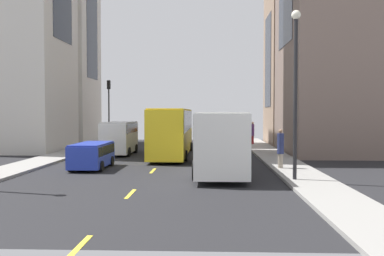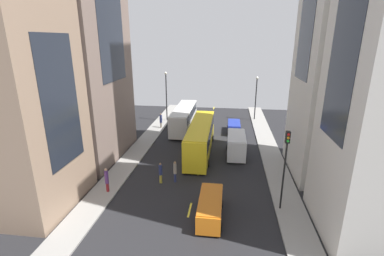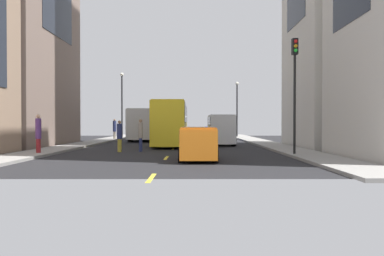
{
  "view_description": "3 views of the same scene",
  "coord_description": "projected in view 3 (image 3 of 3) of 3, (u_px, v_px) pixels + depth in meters",
  "views": [
    {
      "loc": [
        -3.22,
        31.45,
        3.33
      ],
      "look_at": [
        -1.95,
        -0.16,
        2.19
      ],
      "focal_mm": 40.53,
      "sensor_mm": 36.0,
      "label": 1
    },
    {
      "loc": [
        2.68,
        -33.01,
        13.06
      ],
      "look_at": [
        -1.56,
        -0.68,
        2.62
      ],
      "focal_mm": 25.96,
      "sensor_mm": 36.0,
      "label": 2
    },
    {
      "loc": [
        1.39,
        -32.97,
        1.86
      ],
      "look_at": [
        1.25,
        0.78,
        1.43
      ],
      "focal_mm": 33.09,
      "sensor_mm": 36.0,
      "label": 3
    }
  ],
  "objects": [
    {
      "name": "streetlamp_far",
      "position": [
        123.0,
        98.0,
        43.72
      ],
      "size": [
        0.44,
        0.44,
        7.99
      ],
      "color": "black",
      "rests_on": "ground"
    },
    {
      "name": "delivery_van_white",
      "position": [
        222.0,
        128.0,
        30.54
      ],
      "size": [
        2.25,
        5.17,
        2.58
      ],
      "color": "white",
      "rests_on": "ground"
    },
    {
      "name": "lane_stripe_0",
      "position": [
        153.0,
        178.0,
        12.0
      ],
      "size": [
        0.16,
        2.0,
        0.01
      ],
      "primitive_type": "cube",
      "color": "yellow",
      "rests_on": "ground"
    },
    {
      "name": "traffic_light_near_corner",
      "position": [
        296.0,
        75.0,
        19.89
      ],
      "size": [
        0.32,
        0.44,
        6.49
      ],
      "color": "black",
      "rests_on": "ground"
    },
    {
      "name": "ground_plane",
      "position": [
        179.0,
        143.0,
        32.99
      ],
      "size": [
        42.41,
        42.41,
        0.0
      ],
      "primitive_type": "plane",
      "color": "black"
    },
    {
      "name": "lane_stripe_4",
      "position": [
        181.0,
        140.0,
        39.99
      ],
      "size": [
        0.16,
        2.0,
        0.01
      ],
      "primitive_type": "cube",
      "color": "yellow",
      "rests_on": "ground"
    },
    {
      "name": "sidewalk_east",
      "position": [
        264.0,
        143.0,
        32.96
      ],
      "size": [
        2.42,
        44.0,
        0.15
      ],
      "primitive_type": "cube",
      "color": "gray",
      "rests_on": "ground"
    },
    {
      "name": "lane_stripe_2",
      "position": [
        175.0,
        149.0,
        26.0
      ],
      "size": [
        0.16,
        2.0,
        0.01
      ],
      "primitive_type": "cube",
      "color": "yellow",
      "rests_on": "ground"
    },
    {
      "name": "pedestrian_crossing_mid",
      "position": [
        121.0,
        135.0,
        23.03
      ],
      "size": [
        0.35,
        0.35,
        2.06
      ],
      "rotation": [
        0.0,
        0.0,
        0.07
      ],
      "color": "gold",
      "rests_on": "ground"
    },
    {
      "name": "pedestrian_walking_far",
      "position": [
        142.0,
        134.0,
        23.37
      ],
      "size": [
        0.3,
        0.3,
        2.14
      ],
      "rotation": [
        0.0,
        0.0,
        5.55
      ],
      "color": "navy",
      "rests_on": "ground"
    },
    {
      "name": "lane_stripe_5",
      "position": [
        183.0,
        137.0,
        46.99
      ],
      "size": [
        0.16,
        2.0,
        0.01
      ],
      "primitive_type": "cube",
      "color": "yellow",
      "rests_on": "ground"
    },
    {
      "name": "pedestrian_waiting_curb",
      "position": [
        40.0,
        132.0,
        20.65
      ],
      "size": [
        0.33,
        0.33,
        2.24
      ],
      "rotation": [
        0.0,
        0.0,
        1.12
      ],
      "color": "maroon",
      "rests_on": "ground"
    },
    {
      "name": "car_blue_0",
      "position": [
        215.0,
        132.0,
        39.13
      ],
      "size": [
        1.95,
        4.21,
        1.52
      ],
      "color": "#2338AD",
      "rests_on": "ground"
    },
    {
      "name": "streetlamp_near",
      "position": [
        238.0,
        103.0,
        46.21
      ],
      "size": [
        0.44,
        0.44,
        7.16
      ],
      "color": "black",
      "rests_on": "ground"
    },
    {
      "name": "sidewalk_west",
      "position": [
        93.0,
        143.0,
        33.03
      ],
      "size": [
        2.42,
        44.0,
        0.15
      ],
      "primitive_type": "cube",
      "color": "gray",
      "rests_on": "ground"
    },
    {
      "name": "car_orange_1",
      "position": [
        199.0,
        140.0,
        18.24
      ],
      "size": [
        1.91,
        4.79,
        1.67
      ],
      "color": "orange",
      "rests_on": "ground"
    },
    {
      "name": "pedestrian_crossing_near",
      "position": [
        116.0,
        128.0,
        39.57
      ],
      "size": [
        0.38,
        0.38,
        2.21
      ],
      "rotation": [
        0.0,
        0.0,
        5.2
      ],
      "color": "gray",
      "rests_on": "ground"
    },
    {
      "name": "city_bus_white",
      "position": [
        148.0,
        122.0,
        39.84
      ],
      "size": [
        2.8,
        11.25,
        3.35
      ],
      "color": "silver",
      "rests_on": "ground"
    },
    {
      "name": "lane_stripe_3",
      "position": [
        179.0,
        143.0,
        32.99
      ],
      "size": [
        0.16,
        2.0,
        0.01
      ],
      "primitive_type": "cube",
      "color": "yellow",
      "rests_on": "ground"
    },
    {
      "name": "streetcar_yellow",
      "position": [
        173.0,
        120.0,
        31.13
      ],
      "size": [
        2.7,
        12.76,
        3.59
      ],
      "color": "yellow",
      "rests_on": "ground"
    },
    {
      "name": "lane_stripe_1",
      "position": [
        168.0,
        158.0,
        19.0
      ],
      "size": [
        0.16,
        2.0,
        0.01
      ],
      "primitive_type": "cube",
      "color": "yellow",
      "rests_on": "ground"
    },
    {
      "name": "lane_stripe_6",
      "position": [
        184.0,
        136.0,
        53.99
      ],
      "size": [
        0.16,
        2.0,
        0.01
      ],
      "primitive_type": "cube",
      "color": "yellow",
      "rests_on": "ground"
    }
  ]
}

